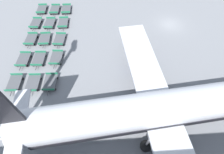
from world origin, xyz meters
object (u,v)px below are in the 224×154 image
Objects in this scene: baggage_dolly_row_mid_a_col_c at (45,39)px; baggage_dolly_row_mid_b_col_b at (63,23)px; baggage_dolly_row_near_col_a at (42,9)px; baggage_dolly_row_near_col_c at (31,39)px; airplane at (168,108)px; baggage_dolly_row_near_col_e at (15,83)px; baggage_dolly_row_mid_a_col_e at (33,83)px; baggage_dolly_row_mid_b_col_c at (60,40)px; baggage_dolly_row_mid_a_col_b at (50,24)px; baggage_dolly_row_mid_b_col_a at (66,9)px; baggage_dolly_row_mid_a_col_d at (39,59)px; baggage_dolly_row_near_col_b at (36,23)px; baggage_dolly_row_near_col_d at (23,60)px; baggage_dolly_row_mid_b_col_e at (50,82)px; baggage_dolly_row_mid_b_col_d at (56,58)px; baggage_dolly_row_mid_a_col_a at (55,10)px.

baggage_dolly_row_mid_a_col_c is 1.00× the size of baggage_dolly_row_mid_b_col_b.
baggage_dolly_row_near_col_a is 8.79m from baggage_dolly_row_near_col_c.
baggage_dolly_row_near_col_c is at bearing -129.30° from airplane.
baggage_dolly_row_mid_a_col_e is (0.18, 2.58, 0.00)m from baggage_dolly_row_near_col_e.
baggage_dolly_row_mid_b_col_c is (0.24, 2.52, 0.00)m from baggage_dolly_row_mid_a_col_c.
baggage_dolly_row_mid_b_col_a is at bearing 148.53° from baggage_dolly_row_mid_a_col_b.
baggage_dolly_row_mid_b_col_c is (-8.58, 5.23, 0.00)m from baggage_dolly_row_near_col_e.
baggage_dolly_row_mid_a_col_d and baggage_dolly_row_mid_b_col_b have the same top height.
baggage_dolly_row_mid_a_col_e is 1.01× the size of baggage_dolly_row_mid_b_col_b.
baggage_dolly_row_near_col_a is 9.13m from baggage_dolly_row_mid_a_col_c.
airplane is at bearing 43.70° from baggage_dolly_row_near_col_b.
baggage_dolly_row_near_col_d is at bearing 177.26° from baggage_dolly_row_near_col_e.
baggage_dolly_row_mid_a_col_e is 2.38m from baggage_dolly_row_mid_b_col_e.
baggage_dolly_row_near_col_c is 1.00× the size of baggage_dolly_row_mid_a_col_b.
baggage_dolly_row_mid_a_col_d is at bearing -31.86° from baggage_dolly_row_mid_b_col_c.
airplane is at bearing 35.27° from baggage_dolly_row_mid_b_col_b.
baggage_dolly_row_mid_b_col_c is at bearing 148.64° from baggage_dolly_row_near_col_e.
baggage_dolly_row_mid_b_col_d is at bearing 149.87° from baggage_dolly_row_mid_a_col_e.
baggage_dolly_row_mid_b_col_b is at bearing -144.73° from airplane.
baggage_dolly_row_mid_a_col_a is at bearing 84.94° from baggage_dolly_row_near_col_a.
baggage_dolly_row_mid_a_col_e is 0.99× the size of baggage_dolly_row_mid_b_col_c.
baggage_dolly_row_mid_b_col_a is (-13.09, 5.35, 0.00)m from baggage_dolly_row_near_col_d.
baggage_dolly_row_mid_a_col_e is 0.99× the size of baggage_dolly_row_mid_b_col_d.
baggage_dolly_row_near_col_c is 5.15m from baggage_dolly_row_mid_a_col_d.
baggage_dolly_row_mid_b_col_b is 13.29m from baggage_dolly_row_mid_b_col_e.
baggage_dolly_row_near_col_c is at bearing 177.82° from baggage_dolly_row_near_col_d.
baggage_dolly_row_near_col_a is 13.40m from baggage_dolly_row_near_col_d.
baggage_dolly_row_near_col_c is 6.48m from baggage_dolly_row_mid_b_col_b.
baggage_dolly_row_mid_b_col_d is at bearing 91.91° from baggage_dolly_row_mid_a_col_d.
baggage_dolly_row_mid_a_col_a is 8.69m from baggage_dolly_row_mid_a_col_c.
baggage_dolly_row_mid_b_col_c is at bearing 130.15° from baggage_dolly_row_near_col_d.
baggage_dolly_row_mid_a_col_c and baggage_dolly_row_mid_b_col_c have the same top height.
baggage_dolly_row_mid_a_col_a is 0.99× the size of baggage_dolly_row_mid_b_col_c.
baggage_dolly_row_near_col_b is 1.00× the size of baggage_dolly_row_mid_a_col_b.
baggage_dolly_row_near_col_a is (-24.18, -18.50, -2.91)m from airplane.
baggage_dolly_row_near_col_b is 13.64m from baggage_dolly_row_mid_a_col_e.
baggage_dolly_row_near_col_a is 5.14m from baggage_dolly_row_mid_a_col_b.
baggage_dolly_row_mid_b_col_b is at bearing 178.24° from baggage_dolly_row_mid_b_col_e.
baggage_dolly_row_mid_a_col_e and baggage_dolly_row_mid_b_col_e have the same top height.
baggage_dolly_row_mid_a_col_b is 1.01× the size of baggage_dolly_row_mid_a_col_e.
baggage_dolly_row_mid_b_col_b is (0.18, 5.03, 0.00)m from baggage_dolly_row_near_col_b.
baggage_dolly_row_mid_b_col_d is (13.36, 4.54, 0.00)m from baggage_dolly_row_near_col_a.
baggage_dolly_row_mid_b_col_d is at bearing 90.34° from baggage_dolly_row_near_col_d.
baggage_dolly_row_near_col_d and baggage_dolly_row_mid_a_col_a have the same top height.
baggage_dolly_row_mid_b_col_e is (9.14, 4.58, 0.00)m from baggage_dolly_row_near_col_c.
baggage_dolly_row_mid_b_col_b is at bearing -2.44° from baggage_dolly_row_mid_b_col_a.
baggage_dolly_row_mid_a_col_c is at bearing 150.79° from baggage_dolly_row_near_col_d.
baggage_dolly_row_mid_a_col_b and baggage_dolly_row_mid_b_col_d have the same top height.
baggage_dolly_row_mid_b_col_c is at bearing 179.83° from baggage_dolly_row_mid_b_col_d.
baggage_dolly_row_near_col_b is 2.56m from baggage_dolly_row_mid_a_col_b.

